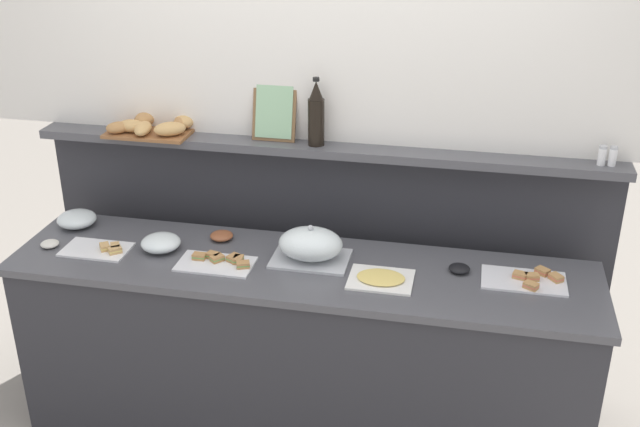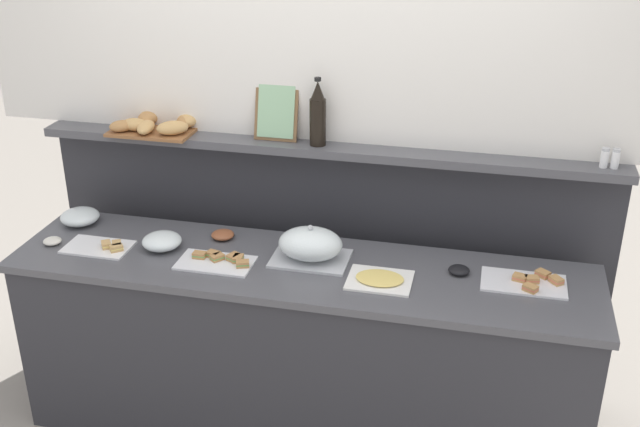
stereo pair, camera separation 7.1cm
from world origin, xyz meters
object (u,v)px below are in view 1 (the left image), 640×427
Objects in this scene: sandwich_platter_side at (527,280)px; condiment_bowl_cream at (459,268)px; glass_bowl_medium at (77,220)px; wine_bottle_dark at (316,115)px; glass_bowl_large at (161,243)px; framed_picture at (274,112)px; cold_cuts_platter at (381,279)px; condiment_bowl_dark at (50,244)px; pepper_shaker at (613,156)px; condiment_bowl_teal at (222,236)px; sandwich_platter_rear at (100,249)px; sandwich_platter_front at (219,262)px; bread_basket at (155,126)px; salt_shaker at (602,155)px; serving_cloche at (311,245)px.

condiment_bowl_cream is (-0.28, 0.03, 0.01)m from sandwich_platter_side.
wine_bottle_dark is (1.13, 0.24, 0.52)m from glass_bowl_medium.
sandwich_platter_side is 1.17m from wine_bottle_dark.
glass_bowl_large is 0.67× the size of framed_picture.
condiment_bowl_dark reaches higher than cold_cuts_platter.
pepper_shaker is at bearing -1.46° from framed_picture.
glass_bowl_large is 2.06× the size of pepper_shaker.
framed_picture reaches higher than sandwich_platter_side.
sandwich_platter_rear is at bearing -155.81° from condiment_bowl_teal.
condiment_bowl_teal is at bearing 24.19° from sandwich_platter_rear.
glass_bowl_medium is 1.09m from framed_picture.
sandwich_platter_front is 0.83m from glass_bowl_medium.
condiment_bowl_dark is 0.78m from condiment_bowl_teal.
condiment_bowl_dark is 1.19m from framed_picture.
condiment_bowl_teal reaches higher than sandwich_platter_rear.
condiment_bowl_teal is 0.26× the size of bread_basket.
condiment_bowl_teal is at bearing 105.32° from sandwich_platter_front.
sandwich_platter_side is at bearing -11.21° from bread_basket.
framed_picture is (0.70, 0.50, 0.54)m from sandwich_platter_rear.
wine_bottle_dark reaches higher than salt_shaker.
cold_cuts_platter is 0.35m from condiment_bowl_cream.
serving_cloche is at bearing 6.71° from sandwich_platter_rear.
framed_picture reaches higher than condiment_bowl_cream.
glass_bowl_medium is 0.59m from bread_basket.
sandwich_platter_front is at bearing -1.12° from sandwich_platter_rear.
condiment_bowl_dark is 2.49m from salt_shaker.
glass_bowl_large is (-0.30, 0.08, 0.02)m from sandwich_platter_front.
pepper_shaker is at bearing 47.65° from sandwich_platter_side.
condiment_bowl_teal is 0.63m from bread_basket.
cold_cuts_platter is 0.86× the size of wine_bottle_dark.
sandwich_platter_rear is 0.28m from glass_bowl_large.
sandwich_platter_front is at bearing -16.22° from glass_bowl_medium.
condiment_bowl_dark is 0.73m from bread_basket.
condiment_bowl_dark is at bearing -169.01° from salt_shaker.
sandwich_platter_side is at bearing -2.96° from glass_bowl_medium.
serving_cloche is 1.08× the size of wine_bottle_dark.
bread_basket is (-0.84, 0.35, 0.38)m from serving_cloche.
bread_basket is at bearing 76.24° from sandwich_platter_rear.
framed_picture reaches higher than condiment_bowl_dark.
glass_bowl_medium is at bearing 177.47° from condiment_bowl_cream.
sandwich_platter_front is 0.75m from framed_picture.
condiment_bowl_dark is at bearing 179.73° from sandwich_platter_front.
sandwich_platter_front is 0.41m from serving_cloche.
condiment_bowl_cream reaches higher than condiment_bowl_dark.
framed_picture is at bearing 158.33° from condiment_bowl_cream.
bread_basket is (0.34, 0.24, 0.42)m from glass_bowl_medium.
glass_bowl_medium is 1.83m from condiment_bowl_cream.
pepper_shaker is at bearing 16.05° from sandwich_platter_front.
glass_bowl_medium is at bearing 162.94° from glass_bowl_large.
bread_basket is at bearing 179.82° from wine_bottle_dark.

